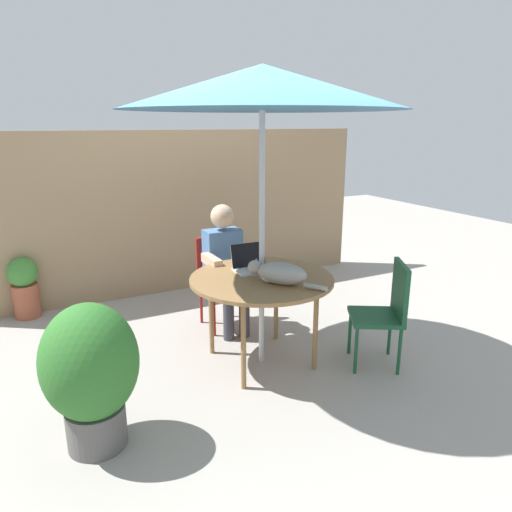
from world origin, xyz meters
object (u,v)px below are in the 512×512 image
Objects in this scene: laptop at (251,262)px; potted_plant_by_chair at (24,286)px; patio_table at (262,283)px; potted_plant_near_fence at (91,370)px; person_seated at (226,262)px; patio_umbrella at (262,88)px; cat at (279,273)px; chair_occupied at (220,274)px; chair_empty at (387,307)px.

laptop reaches higher than potted_plant_by_chair.
patio_table is 1.50m from potted_plant_near_fence.
laptop is 2.47m from potted_plant_by_chair.
patio_table is 0.95× the size of person_seated.
potted_plant_by_chair is (-1.72, 1.20, -0.34)m from person_seated.
potted_plant_near_fence is at bearing -161.09° from patio_umbrella.
laptop is 0.56× the size of cat.
potted_plant_near_fence is (-1.42, -0.70, -0.29)m from laptop.
patio_table is 1.82× the size of potted_plant_by_chair.
patio_table is 0.90m from chair_occupied.
patio_table is at bearing -92.90° from laptop.
person_seated reaches higher than chair_occupied.
laptop is at bearing 87.10° from patio_umbrella.
potted_plant_by_chair is at bearing 129.62° from cat.
chair_empty reaches higher than potted_plant_by_chair.
chair_occupied is 1.96m from potted_plant_near_fence.
potted_plant_near_fence is (-1.41, -0.48, -1.66)m from patio_umbrella.
cat reaches higher than potted_plant_by_chair.
patio_umbrella is 1.39m from laptop.
chair_occupied is (0.00, 0.88, -1.67)m from patio_umbrella.
chair_occupied and chair_empty have the same top height.
chair_occupied is 0.72m from laptop.
patio_table is 1.03m from chair_empty.
potted_plant_by_chair is (-2.59, 2.43, -0.17)m from chair_empty.
cat is (0.04, -0.20, -1.35)m from patio_umbrella.
potted_plant_by_chair is at bearing 144.96° from person_seated.
chair_occupied is at bearing 122.34° from chair_empty.
person_seated is 2.12m from potted_plant_by_chair.
patio_table is at bearing -90.00° from person_seated.
potted_plant_by_chair is at bearing 136.83° from chair_empty.
chair_empty is 1.37× the size of potted_plant_by_chair.
potted_plant_near_fence is 1.47× the size of potted_plant_by_chair.
chair_empty is at bearing -0.58° from potted_plant_near_fence.
chair_occupied is 1.13m from cat.
potted_plant_by_chair is at bearing 135.37° from laptop.
patio_umbrella is 1.37m from cat.
person_seated reaches higher than potted_plant_near_fence.
patio_umbrella is 2.68× the size of chair_empty.
chair_occupied is 1.64m from chair_empty.
chair_occupied is at bearing -31.38° from potted_plant_by_chair.
chair_occupied is 1.00× the size of chair_empty.
cat is at bearing -87.71° from chair_occupied.
patio_umbrella reaches higher than chair_empty.
laptop reaches higher than potted_plant_near_fence.
potted_plant_near_fence is at bearing -168.91° from cat.
potted_plant_near_fence reaches higher than patio_table.
chair_occupied is at bearing 90.00° from patio_table.
patio_umbrella is at bearing -92.90° from laptop.
cat is at bearing -50.38° from potted_plant_by_chair.
chair_empty is 1.58× the size of cat.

